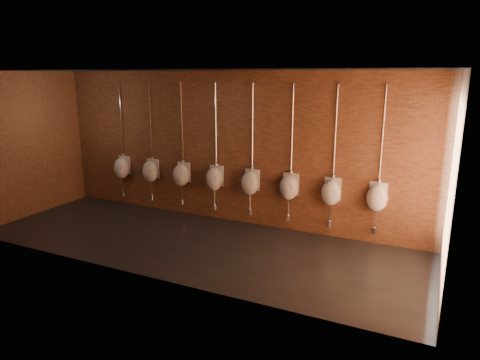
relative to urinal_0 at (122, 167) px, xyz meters
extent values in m
plane|color=black|center=(2.84, -1.37, -0.95)|extent=(8.50, 8.50, 0.00)
cube|color=black|center=(2.84, -1.37, 2.25)|extent=(8.50, 3.00, 0.04)
cube|color=brown|center=(2.84, 0.13, 0.65)|extent=(8.50, 0.04, 3.20)
cube|color=brown|center=(2.84, -2.87, 0.65)|extent=(8.50, 0.04, 3.20)
cube|color=brown|center=(-1.41, -1.37, 0.65)|extent=(0.04, 3.00, 3.20)
cube|color=brown|center=(7.09, -1.37, 0.65)|extent=(0.04, 3.00, 3.20)
ellipsoid|color=white|center=(0.00, -0.01, -0.01)|extent=(0.39, 0.34, 0.50)
cube|color=white|center=(0.00, 0.11, 0.04)|extent=(0.32, 0.05, 0.45)
cylinder|color=gray|center=(0.00, -0.14, 0.02)|extent=(0.22, 0.03, 0.22)
cylinder|color=silver|center=(0.00, 0.09, 1.12)|extent=(0.03, 0.03, 1.77)
sphere|color=silver|center=(0.00, 0.08, 0.29)|extent=(0.09, 0.09, 0.09)
cylinder|color=silver|center=(0.00, 0.09, 2.00)|extent=(0.06, 0.06, 0.01)
cylinder|color=silver|center=(0.00, -0.01, -0.39)|extent=(0.04, 0.04, 0.38)
cylinder|color=silver|center=(0.00, -0.01, -0.65)|extent=(0.09, 0.09, 0.12)
cylinder|color=silver|center=(0.00, 0.07, -0.65)|extent=(0.04, 0.16, 0.04)
ellipsoid|color=white|center=(0.85, -0.01, -0.01)|extent=(0.39, 0.34, 0.50)
cube|color=white|center=(0.85, 0.11, 0.04)|extent=(0.32, 0.05, 0.45)
cylinder|color=gray|center=(0.85, -0.14, 0.02)|extent=(0.22, 0.03, 0.22)
cylinder|color=silver|center=(0.85, 0.09, 1.12)|extent=(0.03, 0.03, 1.77)
sphere|color=silver|center=(0.85, 0.08, 0.29)|extent=(0.09, 0.09, 0.09)
cylinder|color=silver|center=(0.85, 0.09, 2.00)|extent=(0.06, 0.06, 0.01)
cylinder|color=silver|center=(0.85, -0.01, -0.39)|extent=(0.04, 0.04, 0.38)
cylinder|color=silver|center=(0.85, -0.01, -0.65)|extent=(0.09, 0.09, 0.12)
cylinder|color=silver|center=(0.85, 0.07, -0.65)|extent=(0.04, 0.16, 0.04)
ellipsoid|color=white|center=(1.70, -0.01, -0.01)|extent=(0.39, 0.34, 0.50)
cube|color=white|center=(1.70, 0.11, 0.04)|extent=(0.32, 0.05, 0.45)
cylinder|color=gray|center=(1.70, -0.14, 0.02)|extent=(0.22, 0.03, 0.22)
cylinder|color=silver|center=(1.70, 0.09, 1.12)|extent=(0.03, 0.03, 1.77)
sphere|color=silver|center=(1.70, 0.08, 0.29)|extent=(0.09, 0.09, 0.09)
cylinder|color=silver|center=(1.70, 0.09, 2.00)|extent=(0.06, 0.06, 0.01)
cylinder|color=silver|center=(1.70, -0.01, -0.39)|extent=(0.04, 0.04, 0.38)
cylinder|color=silver|center=(1.70, -0.01, -0.65)|extent=(0.09, 0.09, 0.12)
cylinder|color=silver|center=(1.70, 0.07, -0.65)|extent=(0.04, 0.16, 0.04)
ellipsoid|color=white|center=(2.55, -0.01, -0.01)|extent=(0.39, 0.34, 0.50)
cube|color=white|center=(2.55, 0.11, 0.04)|extent=(0.32, 0.05, 0.45)
cylinder|color=gray|center=(2.55, -0.14, 0.02)|extent=(0.22, 0.03, 0.22)
cylinder|color=silver|center=(2.55, 0.09, 1.12)|extent=(0.03, 0.03, 1.77)
sphere|color=silver|center=(2.55, 0.08, 0.29)|extent=(0.09, 0.09, 0.09)
cylinder|color=silver|center=(2.55, 0.09, 2.00)|extent=(0.06, 0.06, 0.01)
cylinder|color=silver|center=(2.55, -0.01, -0.39)|extent=(0.04, 0.04, 0.38)
cylinder|color=silver|center=(2.55, -0.01, -0.65)|extent=(0.09, 0.09, 0.12)
cylinder|color=silver|center=(2.55, 0.07, -0.65)|extent=(0.04, 0.16, 0.04)
ellipsoid|color=white|center=(3.39, -0.01, -0.01)|extent=(0.39, 0.34, 0.50)
cube|color=white|center=(3.39, 0.11, 0.04)|extent=(0.32, 0.05, 0.45)
cylinder|color=gray|center=(3.39, -0.14, 0.02)|extent=(0.22, 0.03, 0.22)
cylinder|color=silver|center=(3.39, 0.09, 1.12)|extent=(0.03, 0.03, 1.77)
sphere|color=silver|center=(3.39, 0.08, 0.29)|extent=(0.09, 0.09, 0.09)
cylinder|color=silver|center=(3.39, 0.09, 2.00)|extent=(0.06, 0.06, 0.01)
cylinder|color=silver|center=(3.39, -0.01, -0.39)|extent=(0.04, 0.04, 0.38)
cylinder|color=silver|center=(3.39, -0.01, -0.65)|extent=(0.09, 0.09, 0.12)
cylinder|color=silver|center=(3.39, 0.07, -0.65)|extent=(0.04, 0.16, 0.04)
ellipsoid|color=white|center=(4.24, -0.01, -0.01)|extent=(0.39, 0.34, 0.50)
cube|color=white|center=(4.24, 0.11, 0.04)|extent=(0.32, 0.05, 0.45)
cylinder|color=gray|center=(4.24, -0.14, 0.02)|extent=(0.22, 0.03, 0.22)
cylinder|color=silver|center=(4.24, 0.09, 1.12)|extent=(0.03, 0.03, 1.77)
sphere|color=silver|center=(4.24, 0.08, 0.29)|extent=(0.09, 0.09, 0.09)
cylinder|color=silver|center=(4.24, 0.09, 2.00)|extent=(0.06, 0.06, 0.01)
cylinder|color=silver|center=(4.24, -0.01, -0.39)|extent=(0.04, 0.04, 0.38)
cylinder|color=silver|center=(4.24, -0.01, -0.65)|extent=(0.09, 0.09, 0.12)
cylinder|color=silver|center=(4.24, 0.07, -0.65)|extent=(0.04, 0.16, 0.04)
ellipsoid|color=white|center=(5.09, -0.01, -0.01)|extent=(0.39, 0.34, 0.50)
cube|color=white|center=(5.09, 0.11, 0.04)|extent=(0.32, 0.05, 0.45)
cylinder|color=gray|center=(5.09, -0.14, 0.02)|extent=(0.22, 0.03, 0.22)
cylinder|color=silver|center=(5.09, 0.09, 1.12)|extent=(0.03, 0.03, 1.77)
sphere|color=silver|center=(5.09, 0.08, 0.29)|extent=(0.09, 0.09, 0.09)
cylinder|color=silver|center=(5.09, 0.09, 2.00)|extent=(0.06, 0.06, 0.01)
cylinder|color=silver|center=(5.09, -0.01, -0.39)|extent=(0.04, 0.04, 0.38)
cylinder|color=silver|center=(5.09, -0.01, -0.65)|extent=(0.09, 0.09, 0.12)
cylinder|color=silver|center=(5.09, 0.07, -0.65)|extent=(0.04, 0.16, 0.04)
ellipsoid|color=white|center=(5.94, -0.01, -0.01)|extent=(0.39, 0.34, 0.50)
cube|color=white|center=(5.94, 0.11, 0.04)|extent=(0.32, 0.05, 0.45)
cylinder|color=gray|center=(5.94, -0.14, 0.02)|extent=(0.22, 0.03, 0.22)
cylinder|color=silver|center=(5.94, 0.09, 1.12)|extent=(0.03, 0.03, 1.77)
sphere|color=silver|center=(5.94, 0.08, 0.29)|extent=(0.09, 0.09, 0.09)
cylinder|color=silver|center=(5.94, 0.09, 2.00)|extent=(0.06, 0.06, 0.01)
cylinder|color=silver|center=(5.94, -0.01, -0.39)|extent=(0.04, 0.04, 0.38)
cylinder|color=silver|center=(5.94, -0.01, -0.65)|extent=(0.09, 0.09, 0.12)
cylinder|color=silver|center=(5.94, 0.07, -0.65)|extent=(0.04, 0.16, 0.04)
camera|label=1|loc=(6.90, -7.86, 2.20)|focal=32.00mm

